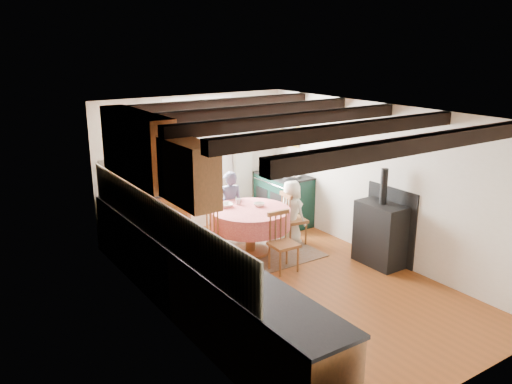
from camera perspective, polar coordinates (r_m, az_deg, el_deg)
floor at (r=7.51m, az=3.46°, el=-9.89°), size 3.60×5.50×0.00m
ceiling at (r=6.80m, az=3.80°, el=8.58°), size 3.60×5.50×0.00m
wall_back at (r=9.32m, az=-6.71°, el=3.07°), size 3.60×0.00×2.40m
wall_front at (r=5.30m, az=22.18°, el=-8.39°), size 3.60×0.00×2.40m
wall_left at (r=6.19m, az=-9.77°, el=-3.87°), size 0.00×5.50×2.40m
wall_right at (r=8.25m, az=13.61°, el=0.99°), size 0.00×5.50×2.40m
beam_a at (r=5.40m, az=16.89°, el=4.95°), size 3.60×0.16×0.16m
beam_b at (r=6.07m, az=9.59°, el=6.60°), size 3.60×0.16×0.16m
beam_c at (r=6.82m, az=3.79°, el=7.83°), size 3.60×0.16×0.16m
beam_d at (r=7.63m, az=-0.85°, el=8.75°), size 3.60×0.16×0.16m
beam_e at (r=8.48m, az=-4.59°, el=9.45°), size 3.60×0.16×0.16m
splash_left at (r=6.46m, az=-10.71°, el=-3.06°), size 0.02×4.50×0.55m
splash_back at (r=8.90m, az=-12.38°, el=2.18°), size 1.40×0.02×0.55m
base_cabinet_left at (r=6.60m, az=-7.05°, el=-9.60°), size 0.60×5.30×0.88m
base_cabinet_back at (r=8.85m, az=-11.70°, el=-3.00°), size 1.30×0.60×0.88m
worktop_left at (r=6.42m, az=-7.03°, el=-5.86°), size 0.64×5.30×0.04m
worktop_back at (r=8.69m, az=-11.82°, el=-0.17°), size 1.30×0.64×0.04m
wall_cabinet_glass at (r=7.13m, az=-12.83°, el=4.89°), size 0.34×1.80×0.90m
wall_cabinet_solid at (r=5.79m, az=-7.34°, el=2.10°), size 0.34×0.90×0.70m
window_frame at (r=9.27m, az=-6.20°, el=5.55°), size 1.34×0.03×1.54m
window_pane at (r=9.27m, az=-6.21°, el=5.55°), size 1.20×0.01×1.40m
curtain_left at (r=8.95m, az=-10.66°, el=1.69°), size 0.35×0.10×2.10m
curtain_right at (r=9.71m, az=-1.44°, el=3.12°), size 0.35×0.10×2.10m
curtain_rod at (r=9.10m, az=-6.06°, el=9.18°), size 2.00×0.03×0.03m
wall_picture at (r=9.78m, az=3.73°, el=6.76°), size 0.04×0.50×0.60m
wall_plate at (r=9.71m, az=-1.18°, el=6.72°), size 0.30×0.02×0.30m
rug at (r=8.46m, az=-0.59°, el=-6.70°), size 1.98×1.54×0.01m
dining_table at (r=8.32m, az=-0.60°, el=-4.35°), size 1.25×1.25×0.75m
chair_near at (r=7.72m, az=3.03°, el=-5.48°), size 0.40×0.42×0.90m
chair_left at (r=7.91m, az=-5.78°, el=-4.65°), size 0.47×0.45×0.99m
chair_right at (r=8.76m, az=4.14°, el=-2.83°), size 0.46×0.44×0.90m
aga_range at (r=9.70m, az=3.01°, el=-0.73°), size 0.67×1.03×0.95m
cast_iron_stove at (r=8.08m, az=13.47°, el=-2.68°), size 0.45×0.75×1.49m
child_far at (r=8.81m, az=-2.85°, el=-1.59°), size 0.51×0.41×1.22m
child_right at (r=8.75m, az=3.85°, el=-2.20°), size 0.44×0.59×1.09m
bowl_a at (r=8.33m, az=-3.29°, el=-1.43°), size 0.25×0.25×0.05m
bowl_b at (r=8.34m, az=0.34°, el=-1.38°), size 0.20×0.20×0.05m
cup at (r=8.44m, az=-1.92°, el=-1.04°), size 0.13×0.13×0.09m
canister_tall at (r=8.55m, az=-13.19°, el=0.42°), size 0.13×0.13×0.23m
canister_wide at (r=8.80m, az=-11.88°, el=0.92°), size 0.20×0.20×0.22m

